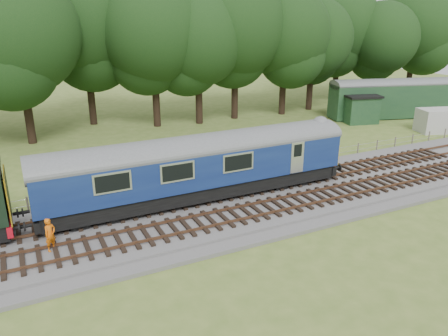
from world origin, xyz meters
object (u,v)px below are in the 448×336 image
dmu_railcar (199,162)px  worker (50,235)px  parked_coach (403,96)px  caravan (442,120)px

dmu_railcar → worker: (-8.39, -2.44, -1.46)m
worker → parked_coach: 39.51m
dmu_railcar → caravan: 27.62m
dmu_railcar → parked_coach: dmu_railcar is taller
worker → caravan: 36.29m
parked_coach → dmu_railcar: bearing=-141.7°
parked_coach → caravan: 6.51m
parked_coach → caravan: parked_coach is taller
dmu_railcar → worker: 8.86m
worker → parked_coach: size_ratio=0.10×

